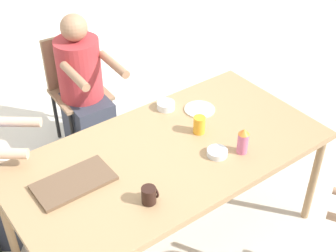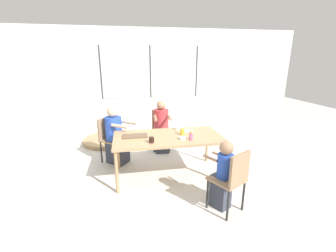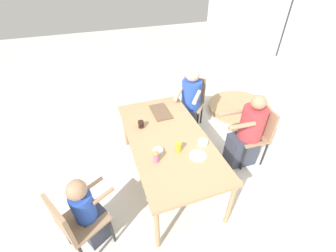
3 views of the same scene
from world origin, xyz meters
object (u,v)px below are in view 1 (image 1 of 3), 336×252
Objects in this scene: sippy_cup at (243,141)px; bowl_white_shallow at (217,153)px; person_woman_green_shirt at (84,94)px; coffee_mug at (149,195)px; juice_glass at (199,125)px; chair_for_woman_green_shirt at (74,81)px; bowl_cereal at (166,106)px.

sippy_cup reaches higher than bowl_white_shallow.
coffee_mug is (-0.37, -1.42, 0.27)m from person_woman_green_shirt.
person_woman_green_shirt is 10.43× the size of juice_glass.
chair_for_woman_green_shirt reaches higher than bowl_white_shallow.
bowl_cereal is at bearing 91.61° from juice_glass.
chair_for_woman_green_shirt is at bearing 98.11° from juice_glass.
chair_for_woman_green_shirt is 5.48× the size of sippy_cup.
chair_for_woman_green_shirt is at bearing -90.00° from person_woman_green_shirt.
person_woman_green_shirt is 1.47m from sippy_cup.
juice_glass is at bearing 102.86° from person_woman_green_shirt.
person_woman_green_shirt is 1.38m from bowl_white_shallow.
juice_glass is at bearing 104.98° from sippy_cup.
juice_glass is at bearing 76.56° from bowl_white_shallow.
coffee_mug is 0.52m from bowl_white_shallow.
sippy_cup is 1.40× the size of bowl_cereal.
chair_for_woman_green_shirt is at bearing 99.39° from sippy_cup.
chair_for_woman_green_shirt is 7.62× the size of bowl_white_shallow.
juice_glass is at bearing -88.39° from bowl_cereal.
person_woman_green_shirt is 1.18m from juice_glass.
juice_glass is (0.18, -1.29, 0.25)m from chair_for_woman_green_shirt.
sippy_cup is (0.27, -1.41, 0.31)m from person_woman_green_shirt.
sippy_cup is 0.16m from bowl_white_shallow.
coffee_mug reaches higher than bowl_cereal.
person_woman_green_shirt is (-0.01, -0.17, -0.03)m from chair_for_woman_green_shirt.
coffee_mug is 0.80× the size of bowl_white_shallow.
chair_for_woman_green_shirt is at bearing 76.47° from coffee_mug.
bowl_white_shallow is at bearing -103.44° from juice_glass.
person_woman_green_shirt is 9.72× the size of bowl_white_shallow.
chair_for_woman_green_shirt is 7.67× the size of bowl_cereal.
chair_for_woman_green_shirt is 9.52× the size of coffee_mug.
coffee_mug is at bearing -179.37° from sippy_cup.
coffee_mug is at bearing -132.16° from bowl_cereal.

